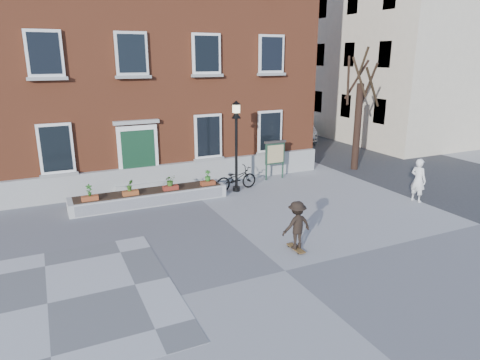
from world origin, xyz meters
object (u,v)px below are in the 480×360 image
bystander (418,180)px  skateboarder (297,225)px  bicycle (236,178)px  parked_car (299,129)px  notice_board (275,153)px  lamp_post (236,134)px

bystander → skateboarder: (-6.92, -1.83, -0.07)m
skateboarder → bicycle: bearing=81.9°
parked_car → bystander: 13.84m
bicycle → skateboarder: 6.42m
bystander → notice_board: 6.43m
bicycle → notice_board: size_ratio=1.06×
lamp_post → skateboarder: (-0.84, -6.18, -1.72)m
parked_car → lamp_post: size_ratio=1.19×
bicycle → notice_board: (2.39, 0.78, 0.74)m
bystander → lamp_post: (-6.08, 4.35, 1.65)m
parked_car → bystander: (-3.03, -13.51, 0.12)m
parked_car → skateboarder: skateboarder is taller
bicycle → parked_car: 12.75m
lamp_post → notice_board: 2.93m
parked_car → lamp_post: lamp_post is taller
parked_car → skateboarder: 18.28m
parked_car → lamp_post: bearing=-112.0°
bystander → skateboarder: 7.16m
bystander → notice_board: (-3.62, 5.30, 0.37)m
bicycle → notice_board: 2.62m
skateboarder → lamp_post: bearing=82.3°
bicycle → bystander: 7.53m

